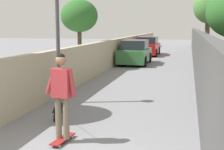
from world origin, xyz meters
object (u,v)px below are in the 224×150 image
tree_left_far (79,16)px  person_skateboarder (62,89)px  tree_right_near (208,8)px  car_near (135,53)px  car_far (148,47)px  dog (59,110)px  lamp_post (57,15)px  skateboard (63,139)px

tree_left_far → person_skateboarder: 11.78m
tree_right_near → car_near: 6.15m
tree_left_far → car_far: (9.61, -2.66, -2.25)m
car_near → car_far: (6.52, 0.00, 0.00)m
dog → lamp_post: bearing=22.9°
lamp_post → dog: (-1.79, -0.76, -2.50)m
skateboard → tree_left_far: bearing=17.5°
tree_right_near → car_near: tree_right_near is taller
lamp_post → car_far: lamp_post is taller
lamp_post → person_skateboarder: bearing=-156.0°
skateboard → person_skateboarder: size_ratio=0.45×
tree_left_far → dog: 10.42m
car_near → dog: bearing=-179.3°
tree_right_near → skateboard: tree_right_near is taller
tree_right_near → lamp_post: bearing=159.6°
tree_right_near → lamp_post: tree_right_near is taller
lamp_post → skateboard: 4.45m
lamp_post → dog: bearing=-157.1°
tree_left_far → skateboard: size_ratio=4.77×
dog → skateboard: bearing=-154.7°
lamp_post → dog: size_ratio=2.28×
dog → car_far: 19.28m
person_skateboarder → dog: person_skateboarder is taller
tree_right_near → tree_left_far: bearing=129.8°
lamp_post → person_skateboarder: size_ratio=2.23×
dog → car_far: size_ratio=0.40×
lamp_post → car_near: size_ratio=1.02×
tree_left_far → lamp_post: lamp_post is taller
tree_right_near → dog: tree_right_near is taller
person_skateboarder → car_near: size_ratio=0.46×
dog → car_far: (19.27, 0.16, 0.44)m
person_skateboarder → car_near: person_skateboarder is taller
skateboard → car_near: (14.20, 0.83, 0.65)m
tree_right_near → dog: (-15.67, 4.40, -3.38)m
car_near → car_far: same height
lamp_post → car_near: bearing=-3.1°
tree_left_far → car_far: tree_left_far is taller
person_skateboarder → car_far: (20.71, 0.83, -0.43)m
tree_right_near → skateboard: bearing=167.7°
tree_right_near → lamp_post: size_ratio=1.21×
tree_left_far → dog: tree_left_far is taller
person_skateboarder → car_far: 20.73m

